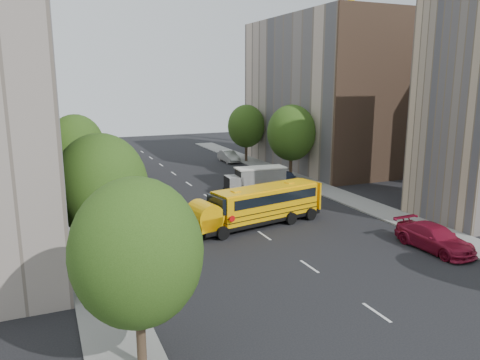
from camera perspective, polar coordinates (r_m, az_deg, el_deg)
ground at (r=34.70m, az=1.53°, el=-5.81°), size 120.00×120.00×0.00m
sidewalk_left at (r=36.64m, az=-18.58°, el=-5.39°), size 3.00×80.00×0.12m
sidewalk_right at (r=44.47m, az=12.38°, el=-1.97°), size 3.00×80.00×0.12m
lane_markings at (r=43.63m, az=-3.96°, el=-2.06°), size 0.15×64.00×0.01m
building_right_far at (r=59.27m, az=9.49°, el=10.36°), size 10.00×22.00×18.00m
building_right_sidewall at (r=50.34m, az=16.31°, el=9.75°), size 10.10×0.30×18.00m
street_tree_0 at (r=17.33m, az=-12.45°, el=-8.67°), size 4.80×4.80×7.41m
street_tree_1 at (r=26.76m, az=-16.55°, el=-0.78°), size 5.12×5.12×7.90m
street_tree_2 at (r=44.46m, az=-19.35°, el=3.88°), size 4.99×4.99×7.71m
street_tree_4 at (r=50.81m, az=6.28°, el=5.74°), size 5.25×5.25×8.10m
street_tree_5 at (r=61.53m, az=0.77°, el=6.58°), size 4.86×4.86×7.51m
school_bus at (r=34.73m, az=2.09°, el=-2.97°), size 10.68×4.37×2.94m
safari_truck at (r=44.56m, az=1.98°, el=0.03°), size 6.05×2.56×2.53m
parked_car_0 at (r=25.78m, az=-12.15°, el=-10.74°), size 2.12×4.79×1.60m
parked_car_1 at (r=40.68m, az=-15.59°, el=-2.42°), size 1.99×4.81×1.55m
parked_car_2 at (r=50.41m, az=-16.97°, el=0.24°), size 2.89×5.54×1.49m
parked_car_3 at (r=32.57m, az=22.63°, el=-6.52°), size 2.45×5.61×1.61m
parked_car_4 at (r=49.19m, az=5.83°, el=0.30°), size 1.89×3.88×1.28m
parked_car_5 at (r=61.87m, az=-1.39°, el=2.91°), size 1.62×4.55×1.49m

